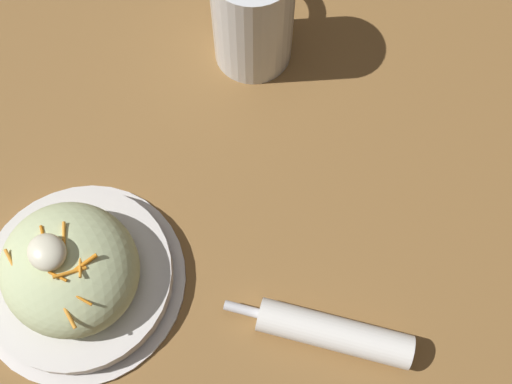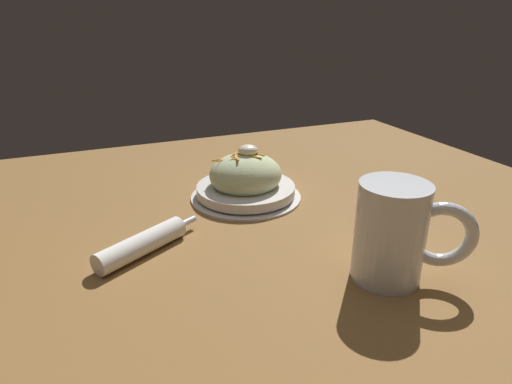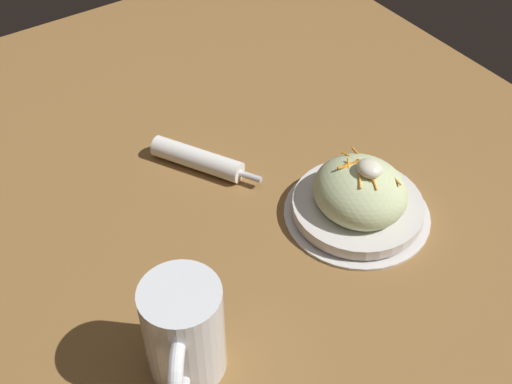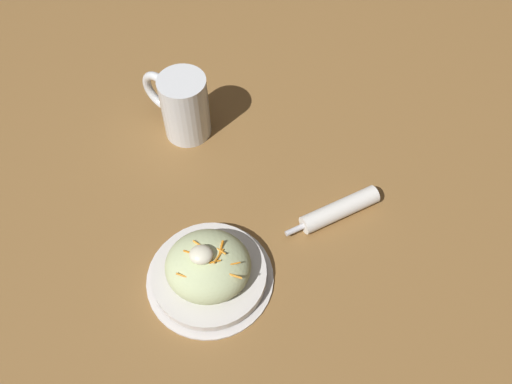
% 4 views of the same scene
% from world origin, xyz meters
% --- Properties ---
extents(ground_plane, '(1.43, 1.43, 0.00)m').
position_xyz_m(ground_plane, '(0.00, 0.00, 0.00)').
color(ground_plane, olive).
extents(salad_plate, '(0.22, 0.22, 0.11)m').
position_xyz_m(salad_plate, '(0.07, 0.26, 0.03)').
color(salad_plate, silver).
rests_on(salad_plate, ground_plane).
extents(beer_mug, '(0.14, 0.12, 0.14)m').
position_xyz_m(beer_mug, '(0.15, -0.07, 0.06)').
color(beer_mug, white).
rests_on(beer_mug, ground_plane).
extents(napkin_roll, '(0.17, 0.11, 0.03)m').
position_xyz_m(napkin_roll, '(-0.15, 0.12, 0.02)').
color(napkin_roll, white).
rests_on(napkin_roll, ground_plane).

